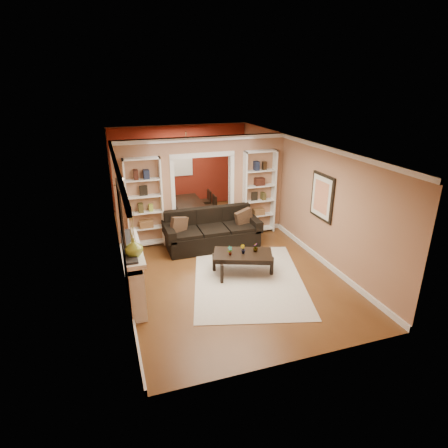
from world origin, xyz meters
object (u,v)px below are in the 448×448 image
object	(u,v)px
bookshelf_left	(144,203)
dining_table	(189,209)
sofa	(212,229)
fireplace	(135,274)
bookshelf_right	(259,192)
coffee_table	(243,263)

from	to	relation	value
bookshelf_left	dining_table	size ratio (longest dim) A/B	1.49
bookshelf_left	sofa	bearing A→B (deg)	-20.16
fireplace	dining_table	distance (m)	4.74
sofa	bookshelf_right	size ratio (longest dim) A/B	1.05
bookshelf_right	fireplace	world-z (taller)	bookshelf_right
sofa	fireplace	world-z (taller)	fireplace
coffee_table	dining_table	world-z (taller)	dining_table
bookshelf_right	fireplace	bearing A→B (deg)	-145.20
sofa	coffee_table	distance (m)	1.61
fireplace	sofa	bearing A→B (deg)	42.61
dining_table	coffee_table	bearing A→B (deg)	-175.49
bookshelf_right	dining_table	world-z (taller)	bookshelf_right
sofa	fireplace	bearing A→B (deg)	-137.39
bookshelf_left	coffee_table	bearing A→B (deg)	-49.88
dining_table	bookshelf_right	bearing A→B (deg)	-137.52
sofa	dining_table	distance (m)	2.33
bookshelf_left	bookshelf_right	size ratio (longest dim) A/B	1.00
sofa	coffee_table	bearing A→B (deg)	-81.51
bookshelf_right	dining_table	bearing A→B (deg)	132.48
sofa	bookshelf_left	size ratio (longest dim) A/B	1.05
bookshelf_left	dining_table	xyz separation A→B (m)	(1.51, 1.74, -0.88)
bookshelf_left	bookshelf_right	distance (m)	3.10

